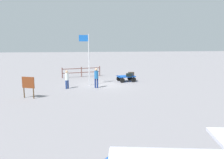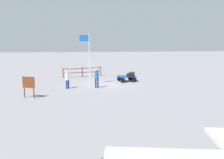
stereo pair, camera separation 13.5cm
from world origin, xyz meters
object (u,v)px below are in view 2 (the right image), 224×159
suitcase_navy (130,75)px  flagpole (88,55)px  worker_trailing (67,78)px  suitcase_maroon (132,74)px  suitcase_olive (130,75)px  signboard (29,84)px  luggage_cart (127,77)px  worker_lead (97,76)px

suitcase_navy → flagpole: (4.29, 1.11, 2.17)m
suitcase_navy → worker_trailing: (6.19, 2.42, 0.20)m
suitcase_maroon → suitcase_navy: size_ratio=0.90×
suitcase_maroon → worker_trailing: 7.04m
suitcase_olive → flagpole: size_ratio=0.14×
suitcase_olive → signboard: signboard is taller
suitcase_olive → luggage_cart: bearing=-59.5°
suitcase_maroon → suitcase_olive: suitcase_maroon is taller
suitcase_navy → worker_trailing: 6.65m
suitcase_navy → signboard: bearing=32.1°
suitcase_maroon → flagpole: (4.53, 1.53, 2.13)m
worker_trailing → flagpole: size_ratio=0.34×
suitcase_navy → worker_lead: 4.31m
suitcase_navy → worker_trailing: worker_trailing is taller
suitcase_maroon → suitcase_navy: suitcase_maroon is taller
flagpole → signboard: (4.52, 4.40, -1.85)m
worker_lead → signboard: size_ratio=1.12×
worker_trailing → luggage_cart: bearing=-154.3°
suitcase_olive → flagpole: bearing=14.3°
worker_lead → signboard: 6.10m
suitcase_navy → suitcase_olive: (0.06, 0.03, 0.01)m
signboard → suitcase_olive: bearing=-147.9°
worker_lead → worker_trailing: 2.64m
luggage_cart → suitcase_olive: suitcase_olive is taller
luggage_cart → flagpole: 4.93m
luggage_cart → signboard: 10.37m
suitcase_navy → flagpole: 4.93m
luggage_cart → signboard: bearing=34.9°
suitcase_maroon → suitcase_navy: (0.24, 0.42, -0.05)m
worker_trailing → worker_lead: bearing=-179.7°
worker_lead → flagpole: 2.37m
luggage_cart → suitcase_maroon: suitcase_maroon is taller
worker_trailing → suitcase_olive: bearing=-158.7°
worker_trailing → suitcase_navy: bearing=-158.6°
worker_lead → worker_trailing: worker_lead is taller
luggage_cart → suitcase_navy: suitcase_navy is taller
signboard → suitcase_navy: bearing=-147.9°
signboard → flagpole: bearing=-135.7°
suitcase_navy → worker_lead: bearing=34.1°
worker_lead → flagpole: bearing=-60.7°
suitcase_olive → worker_lead: worker_lead is taller
luggage_cart → suitcase_maroon: (-0.55, -0.02, 0.36)m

